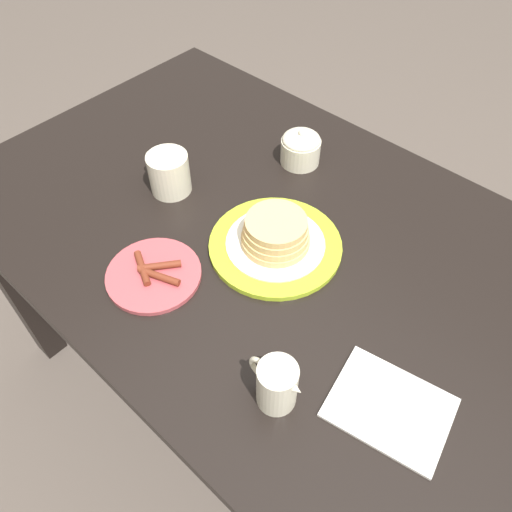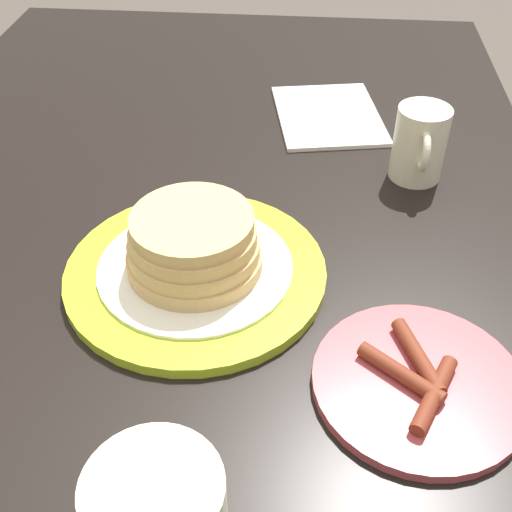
{
  "view_description": "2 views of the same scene",
  "coord_description": "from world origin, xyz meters",
  "views": [
    {
      "loc": [
        -0.41,
        0.55,
        1.5
      ],
      "look_at": [
        0.01,
        0.09,
        0.76
      ],
      "focal_mm": 35.0,
      "sensor_mm": 36.0,
      "label": 1
    },
    {
      "loc": [
        0.5,
        0.13,
        1.19
      ],
      "look_at": [
        0.01,
        0.09,
        0.76
      ],
      "focal_mm": 45.0,
      "sensor_mm": 36.0,
      "label": 2
    }
  ],
  "objects": [
    {
      "name": "dining_table",
      "position": [
        0.0,
        0.0,
        0.62
      ],
      "size": [
        1.5,
        0.87,
        0.73
      ],
      "color": "black",
      "rests_on": "ground_plane"
    },
    {
      "name": "pancake_plate",
      "position": [
        0.01,
        0.02,
        0.76
      ],
      "size": [
        0.27,
        0.27,
        0.08
      ],
      "color": "#AAC628",
      "rests_on": "dining_table"
    },
    {
      "name": "napkin",
      "position": [
        -0.35,
        0.16,
        0.74
      ],
      "size": [
        0.21,
        0.18,
        0.01
      ],
      "color": "silver",
      "rests_on": "dining_table"
    },
    {
      "name": "creamer_pitcher",
      "position": [
        -0.2,
        0.27,
        0.78
      ],
      "size": [
        0.11,
        0.06,
        0.1
      ],
      "color": "beige",
      "rests_on": "dining_table"
    },
    {
      "name": "side_plate_bacon",
      "position": [
        0.14,
        0.24,
        0.74
      ],
      "size": [
        0.19,
        0.19,
        0.02
      ],
      "color": "#B2474C",
      "rests_on": "dining_table"
    }
  ]
}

